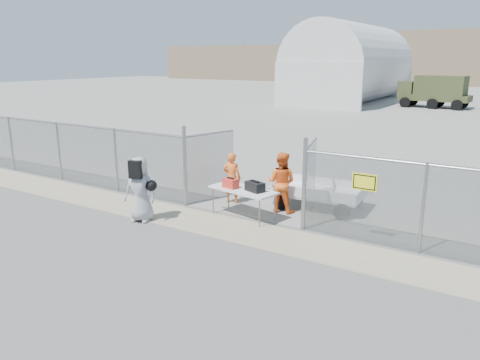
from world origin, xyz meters
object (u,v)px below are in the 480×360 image
Objects in this scene: security_worker_right at (281,182)px; visitor at (140,189)px; folding_table at (243,203)px; security_worker_left at (232,178)px; utility_trailer at (319,195)px.

visitor is (-2.98, -2.82, 0.02)m from security_worker_right.
folding_table is at bearing 20.78° from visitor.
security_worker_left is (-1.05, 1.02, 0.39)m from folding_table.
folding_table reaches higher than utility_trailer.
folding_table is 1.23× the size of security_worker_left.
security_worker_right reaches higher than utility_trailer.
folding_table is 2.51m from utility_trailer.
security_worker_right reaches higher than security_worker_left.
visitor is at bearing 55.29° from security_worker_left.
security_worker_left reaches higher than utility_trailer.
visitor is 5.39m from utility_trailer.
security_worker_left is 0.90× the size of security_worker_right.
visitor is (-2.29, -1.78, 0.50)m from folding_table.
security_worker_right is 0.53× the size of utility_trailer.
visitor reaches higher than security_worker_right.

